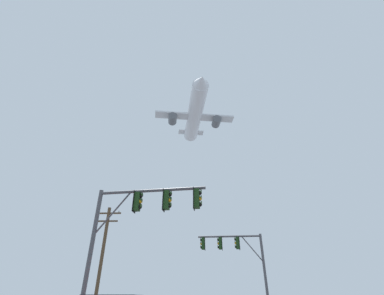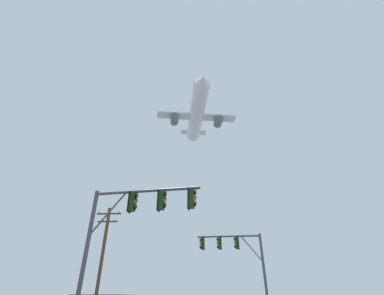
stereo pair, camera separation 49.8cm
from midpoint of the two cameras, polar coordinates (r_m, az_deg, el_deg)
The scene contains 4 objects.
signal_pole_near at distance 13.16m, azimuth -12.66°, elevation -14.46°, with size 5.39×0.90×6.25m.
signal_pole_far at distance 22.48m, azimuth 8.92°, elevation -21.47°, with size 5.08×0.61×5.95m.
utility_pole at distance 24.91m, azimuth -19.41°, elevation -21.04°, with size 2.20×0.28×8.57m.
airplane at distance 54.63m, azimuth 0.37°, elevation 7.28°, with size 16.29×21.08×5.74m.
Camera 1 is at (-0.35, -5.03, 1.54)m, focal length 24.69 mm.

